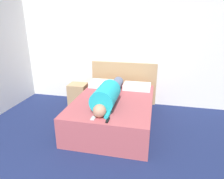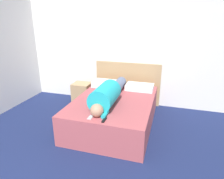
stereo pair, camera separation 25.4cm
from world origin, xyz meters
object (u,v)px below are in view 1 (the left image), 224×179
person_lying (108,94)px  pillow_near_headboard (104,84)px  pillow_second (137,86)px  tv_remote (108,120)px  nightstand (78,94)px  bed (114,112)px  cell_phone (93,118)px

person_lying → pillow_near_headboard: person_lying is taller
person_lying → pillow_second: person_lying is taller
tv_remote → person_lying: bearing=102.9°
nightstand → person_lying: (1.01, -1.00, 0.45)m
bed → pillow_near_headboard: 0.86m
bed → pillow_second: bearing=61.6°
nightstand → pillow_second: bearing=-4.0°
nightstand → tv_remote: size_ratio=3.47×
bed → nightstand: size_ratio=3.89×
bed → tv_remote: (0.09, -0.88, 0.28)m
bed → tv_remote: tv_remote is taller
cell_phone → nightstand: bearing=119.2°
pillow_near_headboard → pillow_second: bearing=-0.0°
nightstand → pillow_second: size_ratio=0.88×
cell_phone → pillow_near_headboard: bearing=98.7°
nightstand → pillow_near_headboard: pillow_near_headboard is taller
pillow_second → tv_remote: (-0.28, -1.58, -0.04)m
bed → cell_phone: 0.91m
person_lying → pillow_near_headboard: size_ratio=2.74×
person_lying → tv_remote: bearing=-77.1°
pillow_second → nightstand: bearing=176.0°
pillow_near_headboard → cell_phone: pillow_near_headboard is taller
person_lying → cell_phone: 0.68m
person_lying → tv_remote: 0.71m
tv_remote → cell_phone: size_ratio=1.15×
bed → nightstand: 1.33m
nightstand → cell_phone: 1.91m
pillow_near_headboard → cell_phone: 1.57m
nightstand → tv_remote: 2.06m
bed → tv_remote: size_ratio=13.46×
tv_remote → pillow_near_headboard: bearing=106.8°
pillow_near_headboard → bed: bearing=-61.4°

